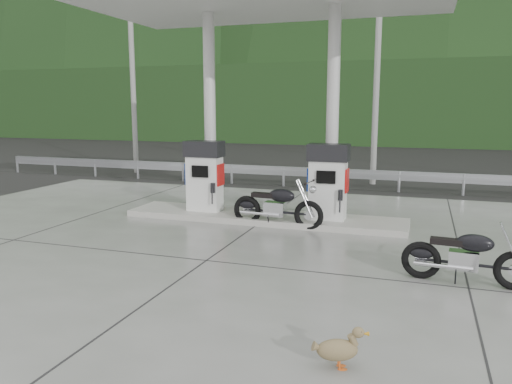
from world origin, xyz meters
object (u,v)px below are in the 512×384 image
(gas_pump_left, at_px, (205,176))
(motorcycle_left, at_px, (277,206))
(motorcycle_right, at_px, (467,257))
(duck, at_px, (337,350))
(gas_pump_right, at_px, (328,182))

(gas_pump_left, height_order, motorcycle_left, gas_pump_left)
(motorcycle_right, bearing_deg, gas_pump_left, 156.11)
(motorcycle_left, height_order, motorcycle_right, motorcycle_left)
(gas_pump_left, relative_size, motorcycle_right, 0.95)
(motorcycle_right, bearing_deg, duck, -110.45)
(gas_pump_left, distance_m, duck, 8.02)
(gas_pump_left, relative_size, motorcycle_left, 0.86)
(gas_pump_left, distance_m, motorcycle_left, 2.26)
(gas_pump_right, bearing_deg, motorcycle_left, -152.12)
(motorcycle_right, distance_m, duck, 3.62)
(gas_pump_left, xyz_separation_m, gas_pump_right, (3.20, 0.00, 0.00))
(motorcycle_left, xyz_separation_m, duck, (2.41, -5.99, -0.30))
(duck, bearing_deg, motorcycle_right, 44.78)
(motorcycle_left, distance_m, motorcycle_right, 4.79)
(motorcycle_left, bearing_deg, gas_pump_right, 32.72)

